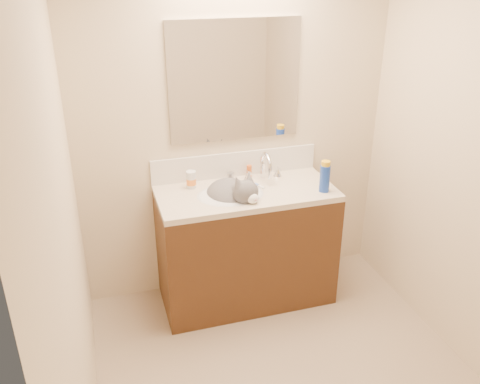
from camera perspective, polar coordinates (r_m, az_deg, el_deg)
room_shell at (r=2.33m, az=8.06°, el=4.56°), size 2.24×2.54×2.52m
vanity_cabinet at (r=3.62m, az=0.68°, el=-6.32°), size 1.20×0.55×0.82m
counter_slab at (r=3.42m, az=0.72°, el=-0.15°), size 1.20×0.55×0.04m
basin at (r=3.38m, az=-1.07°, el=-1.37°), size 0.45×0.36×0.14m
faucet at (r=3.55m, az=2.84°, el=2.66°), size 0.28×0.20×0.21m
cat at (r=3.38m, az=-0.82°, el=-0.46°), size 0.46×0.49×0.34m
backsplash at (r=3.60m, az=-0.53°, el=3.13°), size 1.20×0.02×0.18m
mirror at (r=3.43m, az=-0.57°, el=12.32°), size 0.90×0.02×0.80m
pill_bottle at (r=3.44m, az=-5.50°, el=1.39°), size 0.08×0.08×0.12m
pill_label at (r=3.45m, az=-5.49°, el=1.18°), size 0.09×0.09×0.04m
silver_jar at (r=3.55m, az=-1.07°, el=1.73°), size 0.05×0.05×0.06m
amber_bottle at (r=3.60m, az=1.04°, el=2.33°), size 0.04×0.04×0.09m
toothbrush at (r=3.48m, az=1.84°, el=0.78°), size 0.08×0.13×0.01m
toothbrush_head at (r=3.48m, az=1.84°, el=0.83°), size 0.03×0.04×0.02m
spray_can at (r=3.41m, az=9.49°, el=1.50°), size 0.07×0.07×0.18m
spray_cap at (r=3.37m, az=9.61°, el=3.15°), size 0.06×0.06×0.04m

